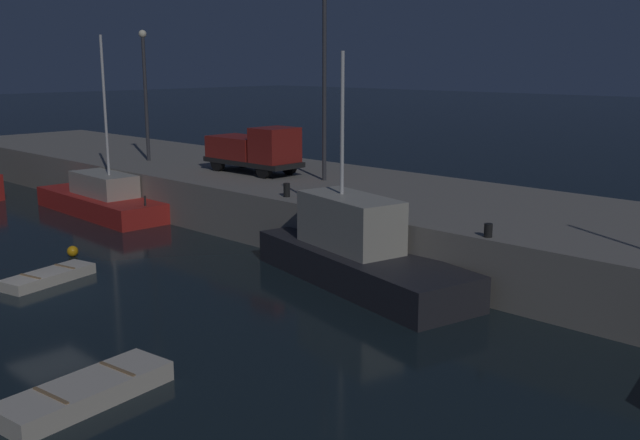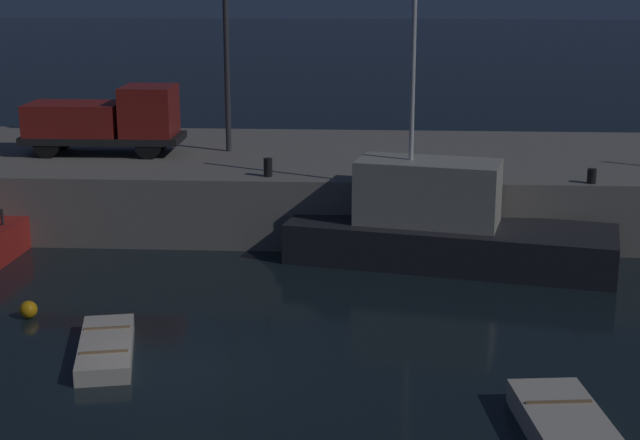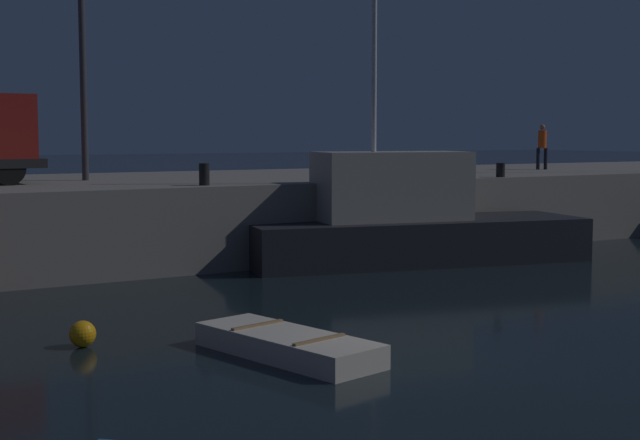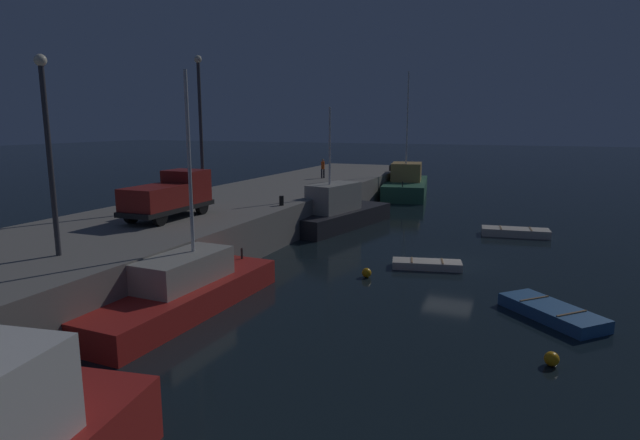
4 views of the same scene
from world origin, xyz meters
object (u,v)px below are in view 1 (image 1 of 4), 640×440
(fishing_trawler_red, at_px, (103,199))
(fishing_boat_blue, at_px, (358,253))
(rowboat_white_mid, at_px, (48,277))
(bollard_west, at_px, (287,190))
(utility_truck, at_px, (255,150))
(bollard_central, at_px, (488,230))
(lamp_post_west, at_px, (145,85))
(lamp_post_east, at_px, (324,73))
(mooring_buoy_near, at_px, (73,251))
(rowboat_blue_far, at_px, (86,392))

(fishing_trawler_red, bearing_deg, fishing_boat_blue, 0.25)
(rowboat_white_mid, distance_m, bollard_west, 10.17)
(rowboat_white_mid, relative_size, bollard_west, 6.14)
(utility_truck, distance_m, bollard_central, 16.71)
(lamp_post_west, relative_size, utility_truck, 1.31)
(lamp_post_west, height_order, bollard_central, lamp_post_west)
(lamp_post_east, bearing_deg, bollard_central, -21.63)
(fishing_trawler_red, relative_size, bollard_west, 16.36)
(rowboat_white_mid, relative_size, bollard_central, 7.93)
(lamp_post_west, height_order, bollard_west, lamp_post_west)
(lamp_post_east, bearing_deg, fishing_boat_blue, -38.95)
(mooring_buoy_near, distance_m, bollard_west, 9.26)
(rowboat_white_mid, bearing_deg, bollard_west, 74.05)
(fishing_boat_blue, height_order, rowboat_blue_far, fishing_boat_blue)
(rowboat_blue_far, relative_size, bollard_west, 7.35)
(fishing_trawler_red, distance_m, mooring_buoy_near, 8.83)
(fishing_boat_blue, relative_size, rowboat_white_mid, 2.82)
(lamp_post_east, bearing_deg, utility_truck, -169.28)
(bollard_central, bearing_deg, lamp_post_west, 173.34)
(lamp_post_west, bearing_deg, fishing_boat_blue, -11.67)
(utility_truck, bearing_deg, fishing_trawler_red, -139.68)
(rowboat_white_mid, relative_size, rowboat_blue_far, 0.83)
(mooring_buoy_near, bearing_deg, rowboat_blue_far, -26.40)
(rowboat_white_mid, xyz_separation_m, lamp_post_west, (-11.53, 11.93, 6.43))
(fishing_trawler_red, xyz_separation_m, bollard_west, (12.34, 1.74, 1.77))
(fishing_boat_blue, xyz_separation_m, rowboat_white_mid, (-8.22, -7.85, -0.91))
(rowboat_white_mid, distance_m, lamp_post_west, 17.80)
(fishing_trawler_red, distance_m, lamp_post_east, 13.74)
(mooring_buoy_near, distance_m, lamp_post_west, 14.53)
(rowboat_blue_far, xyz_separation_m, mooring_buoy_near, (-12.57, 6.24, -0.02))
(lamp_post_west, xyz_separation_m, utility_truck, (8.14, 1.13, -3.14))
(fishing_boat_blue, bearing_deg, rowboat_blue_far, -81.85)
(rowboat_white_mid, bearing_deg, lamp_post_east, 86.72)
(bollard_central, bearing_deg, mooring_buoy_near, -156.50)
(lamp_post_east, xyz_separation_m, utility_truck, (-4.19, -0.79, -3.90))
(mooring_buoy_near, distance_m, lamp_post_east, 13.98)
(bollard_central, bearing_deg, fishing_trawler_red, -176.64)
(mooring_buoy_near, xyz_separation_m, lamp_post_east, (3.47, 11.49, 7.16))
(fishing_trawler_red, distance_m, rowboat_blue_far, 22.74)
(rowboat_blue_far, bearing_deg, mooring_buoy_near, 153.60)
(fishing_boat_blue, distance_m, mooring_buoy_near, 12.23)
(utility_truck, relative_size, bollard_central, 12.39)
(rowboat_blue_far, bearing_deg, fishing_boat_blue, 98.15)
(fishing_trawler_red, distance_m, lamp_post_west, 7.41)
(mooring_buoy_near, relative_size, utility_truck, 0.08)
(rowboat_white_mid, xyz_separation_m, lamp_post_east, (0.79, 13.85, 7.19))
(fishing_boat_blue, bearing_deg, bollard_central, 15.09)
(fishing_boat_blue, height_order, lamp_post_east, lamp_post_east)
(rowboat_blue_far, relative_size, lamp_post_west, 0.59)
(rowboat_blue_far, relative_size, utility_truck, 0.77)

